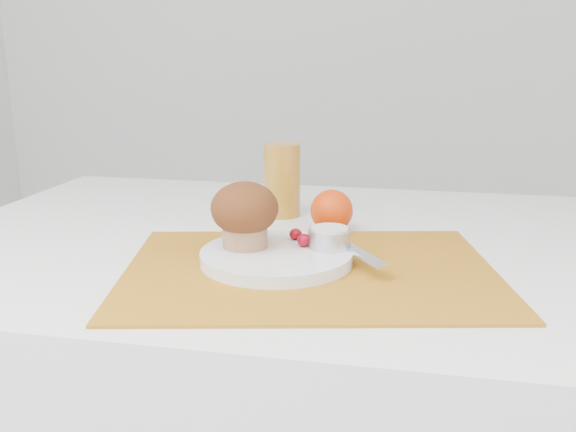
% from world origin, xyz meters
% --- Properties ---
extents(placemat, '(0.56, 0.46, 0.00)m').
position_xyz_m(placemat, '(0.03, -0.10, 0.75)').
color(placemat, '#AF6E18').
rests_on(placemat, table).
extents(plate, '(0.26, 0.26, 0.02)m').
position_xyz_m(plate, '(-0.02, -0.08, 0.76)').
color(plate, white).
rests_on(plate, placemat).
extents(ramekin, '(0.06, 0.06, 0.03)m').
position_xyz_m(ramekin, '(0.05, -0.05, 0.78)').
color(ramekin, '#BABABF').
rests_on(ramekin, plate).
extents(cream, '(0.06, 0.06, 0.01)m').
position_xyz_m(cream, '(0.05, -0.05, 0.80)').
color(cream, silver).
rests_on(cream, ramekin).
extents(raspberry_near, '(0.02, 0.02, 0.02)m').
position_xyz_m(raspberry_near, '(0.00, -0.03, 0.78)').
color(raspberry_near, '#530207').
rests_on(raspberry_near, plate).
extents(raspberry_far, '(0.02, 0.02, 0.02)m').
position_xyz_m(raspberry_far, '(0.02, -0.05, 0.78)').
color(raspberry_far, '#5D020C').
rests_on(raspberry_far, plate).
extents(butter_knife, '(0.13, 0.18, 0.01)m').
position_xyz_m(butter_knife, '(0.08, -0.05, 0.77)').
color(butter_knife, silver).
rests_on(butter_knife, plate).
extents(orange, '(0.07, 0.07, 0.07)m').
position_xyz_m(orange, '(0.04, 0.10, 0.78)').
color(orange, '#E93F08').
rests_on(orange, table).
extents(juice_glass, '(0.07, 0.07, 0.13)m').
position_xyz_m(juice_glass, '(-0.07, 0.19, 0.81)').
color(juice_glass, '#B87C22').
rests_on(juice_glass, table).
extents(muffin, '(0.09, 0.09, 0.09)m').
position_xyz_m(muffin, '(-0.06, -0.07, 0.82)').
color(muffin, '#B07C55').
rests_on(muffin, plate).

